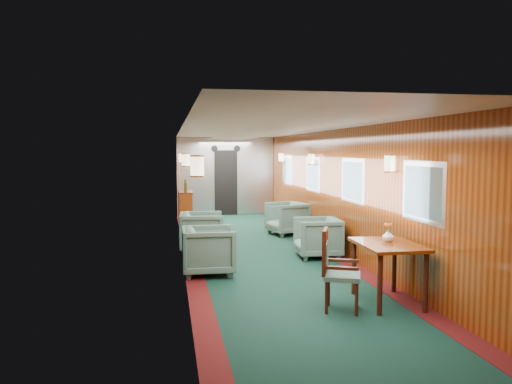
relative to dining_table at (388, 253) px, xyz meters
The scene contains 12 objects.
room 3.74m from the dining_table, 106.95° to the left, with size 12.00×12.10×2.40m.
bulkhead 9.44m from the dining_table, 96.42° to the left, with size 2.98×0.17×2.39m.
windows_right 3.81m from the dining_table, 83.32° to the left, with size 0.02×8.60×0.80m.
wall_sconces 4.31m from the dining_table, 104.68° to the left, with size 2.97×7.97×0.25m.
dining_table is the anchor object (origin of this frame).
side_chair 0.80m from the dining_table, 168.56° to the right, with size 0.58×0.59×1.02m.
credenza 6.97m from the dining_table, 110.08° to the left, with size 0.34×1.10×1.26m.
flower_vase 0.24m from the dining_table, 67.28° to the left, with size 0.15×0.15×0.15m, color white.
armchair_left_near 2.92m from the dining_table, 138.33° to the left, with size 0.82×0.84×0.77m, color #1D443F.
armchair_left_far 4.37m from the dining_table, 119.71° to the left, with size 0.83×0.86×0.78m, color #1D443F.
armchair_right_near 2.89m from the dining_table, 91.39° to the left, with size 0.79×0.81×0.74m, color #1D443F.
armchair_right_far 5.45m from the dining_table, 90.43° to the left, with size 0.82×0.85×0.77m, color #1D443F.
Camera 1 is at (-1.73, -9.43, 1.98)m, focal length 35.00 mm.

